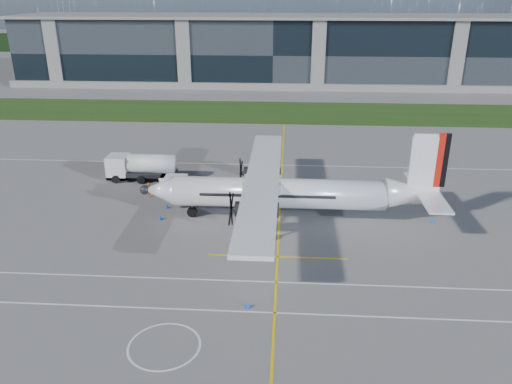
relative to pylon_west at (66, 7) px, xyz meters
name	(u,v)px	position (x,y,z in m)	size (l,w,h in m)	color
ground	(267,123)	(80.00, -110.00, -15.00)	(400.00, 400.00, 0.00)	#585653
grass_strip	(268,112)	(80.00, -102.00, -14.98)	(400.00, 18.00, 0.04)	#213E10
terminal_building	(274,51)	(80.00, -70.00, -7.50)	(120.00, 20.00, 15.00)	black
tree_line	(279,44)	(80.00, -10.00, -12.00)	(400.00, 6.00, 6.00)	black
pylon_west	(66,7)	(0.00, 0.00, 0.00)	(9.00, 4.60, 30.00)	gray
yellow_taxiway_centerline	(281,188)	(83.00, -140.00, -14.99)	(0.20, 70.00, 0.01)	yellow
white_lane_line	(233,311)	(80.00, -164.00, -14.99)	(90.00, 0.15, 0.01)	white
turboprop_aircraft	(290,177)	(83.98, -148.43, -10.46)	(29.22, 30.30, 9.09)	white
fuel_tanker_truck	(137,167)	(65.78, -138.48, -13.40)	(8.56, 2.78, 3.21)	silver
baggage_tug	(174,184)	(70.97, -141.86, -14.06)	(3.12, 1.87, 1.87)	silver
ground_crew_person	(150,189)	(68.64, -143.63, -14.03)	(0.79, 0.56, 1.93)	#F25907
safety_cone_nose_port	(160,217)	(71.18, -149.31, -14.75)	(0.36, 0.36, 0.50)	blue
safety_cone_portwing	(248,305)	(81.06, -163.48, -14.75)	(0.36, 0.36, 0.50)	blue
safety_cone_tail	(432,221)	(98.01, -148.32, -14.75)	(0.36, 0.36, 0.50)	blue
safety_cone_nose_stbd	(167,206)	(71.19, -146.51, -14.75)	(0.36, 0.36, 0.50)	blue
safety_cone_stbdwing	(273,168)	(81.86, -133.92, -14.75)	(0.36, 0.36, 0.50)	blue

